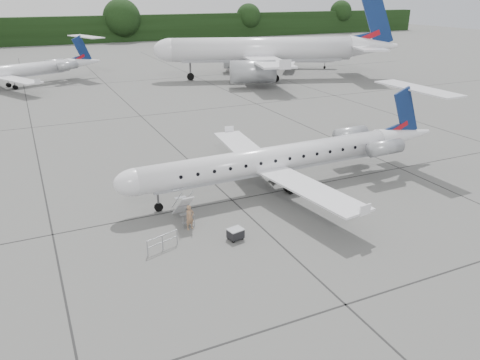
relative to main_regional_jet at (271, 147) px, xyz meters
name	(u,v)px	position (x,y,z in m)	size (l,w,h in m)	color
ground	(321,201)	(2.47, -3.69, -3.57)	(320.00, 320.00, 0.00)	slate
treeline	(82,30)	(2.47, 126.31, 0.43)	(260.00, 4.00, 8.00)	black
main_regional_jet	(271,147)	(0.00, 0.00, 0.00)	(27.87, 20.07, 7.15)	white
airstair	(183,206)	(-8.23, -2.41, -2.45)	(0.85, 2.43, 2.24)	white
passenger	(190,217)	(-8.20, -3.77, -2.70)	(0.64, 0.42, 1.75)	#9A7354
safety_railing	(163,243)	(-10.67, -5.67, -3.07)	(2.20, 0.08, 1.00)	gray
baggage_cart	(236,234)	(-6.02, -6.38, -3.17)	(0.93, 0.76, 0.81)	black
bg_narrowbody	(262,37)	(23.14, 46.12, 3.81)	(41.16, 29.63, 14.77)	white
bg_regional_left	(1,66)	(-19.54, 55.60, 0.21)	(28.86, 20.78, 7.57)	white
bg_regional_right	(289,54)	(34.33, 55.33, -0.65)	(22.29, 16.05, 5.85)	white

